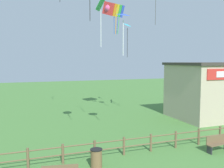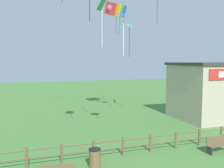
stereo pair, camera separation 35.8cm
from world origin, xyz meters
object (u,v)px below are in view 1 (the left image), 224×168
(kite_blue_delta, at_px, (123,16))
(kite_cyan_delta, at_px, (127,28))
(seaside_building, at_px, (212,90))
(kite_rainbow_parafoil, at_px, (113,10))
(trash_bin, at_px, (96,158))
(kite_green_diamond, at_px, (101,10))
(park_bench_by_building, at_px, (217,143))

(kite_blue_delta, height_order, kite_cyan_delta, kite_cyan_delta)
(seaside_building, bearing_deg, kite_rainbow_parafoil, 154.84)
(trash_bin, height_order, kite_green_diamond, kite_green_diamond)
(trash_bin, relative_size, kite_cyan_delta, 0.30)
(park_bench_by_building, relative_size, kite_rainbow_parafoil, 0.53)
(kite_blue_delta, relative_size, kite_cyan_delta, 0.88)
(kite_rainbow_parafoil, relative_size, kite_cyan_delta, 0.95)
(kite_rainbow_parafoil, height_order, kite_blue_delta, kite_rainbow_parafoil)
(kite_green_diamond, bearing_deg, kite_cyan_delta, 39.91)
(kite_rainbow_parafoil, relative_size, kite_blue_delta, 1.08)
(park_bench_by_building, distance_m, kite_blue_delta, 9.75)
(park_bench_by_building, relative_size, kite_cyan_delta, 0.50)
(seaside_building, xyz_separation_m, park_bench_by_building, (-6.15, -7.44, -2.13))
(seaside_building, height_order, kite_rainbow_parafoil, kite_rainbow_parafoil)
(kite_rainbow_parafoil, height_order, kite_green_diamond, kite_rainbow_parafoil)
(trash_bin, xyz_separation_m, kite_blue_delta, (2.87, 3.42, 7.79))
(park_bench_by_building, height_order, kite_rainbow_parafoil, kite_rainbow_parafoil)
(kite_rainbow_parafoil, bearing_deg, seaside_building, -25.16)
(seaside_building, relative_size, kite_blue_delta, 2.66)
(seaside_building, bearing_deg, kite_green_diamond, -178.92)
(park_bench_by_building, height_order, trash_bin, trash_bin)
(kite_cyan_delta, bearing_deg, trash_bin, -121.24)
(trash_bin, relative_size, kite_blue_delta, 0.34)
(trash_bin, bearing_deg, kite_green_diamond, 70.41)
(park_bench_by_building, distance_m, kite_rainbow_parafoil, 15.24)
(park_bench_by_building, bearing_deg, trash_bin, 177.41)
(kite_rainbow_parafoil, bearing_deg, kite_blue_delta, -105.85)
(kite_blue_delta, bearing_deg, park_bench_by_building, -39.56)
(trash_bin, height_order, kite_rainbow_parafoil, kite_rainbow_parafoil)
(seaside_building, xyz_separation_m, kite_blue_delta, (-10.70, -3.68, 5.63))
(kite_blue_delta, height_order, kite_green_diamond, kite_green_diamond)
(park_bench_by_building, distance_m, kite_green_diamond, 12.40)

